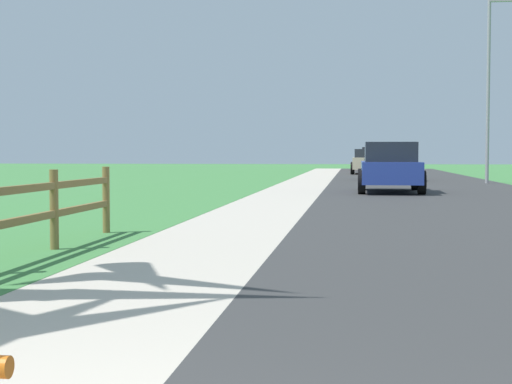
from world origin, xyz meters
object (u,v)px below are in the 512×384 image
Objects in this scene: parked_suv_blue at (390,167)px; street_lamp at (491,75)px; parked_car_red at (375,159)px; parked_car_black at (388,163)px; parked_car_beige at (369,161)px.

street_lamp reaches higher than parked_suv_blue.
street_lamp is at bearing -79.63° from parked_car_red.
parked_car_red is 22.73m from street_lamp.
parked_car_black is 6.20m from street_lamp.
parked_suv_blue reaches higher than parked_car_black.
parked_suv_blue is 0.98× the size of parked_car_beige.
parked_suv_blue is 9.62m from street_lamp.
street_lamp is at bearing 60.99° from parked_suv_blue.
parked_car_red is at bearing 90.36° from parked_car_black.
parked_suv_blue is 21.73m from parked_car_beige.
parked_car_red reaches higher than parked_suv_blue.
parked_suv_blue is at bearing -119.01° from street_lamp.
parked_car_red is (0.54, 8.16, 0.05)m from parked_car_beige.
parked_car_beige is at bearing 93.51° from parked_car_black.
parked_car_black is 10.74m from parked_car_beige.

